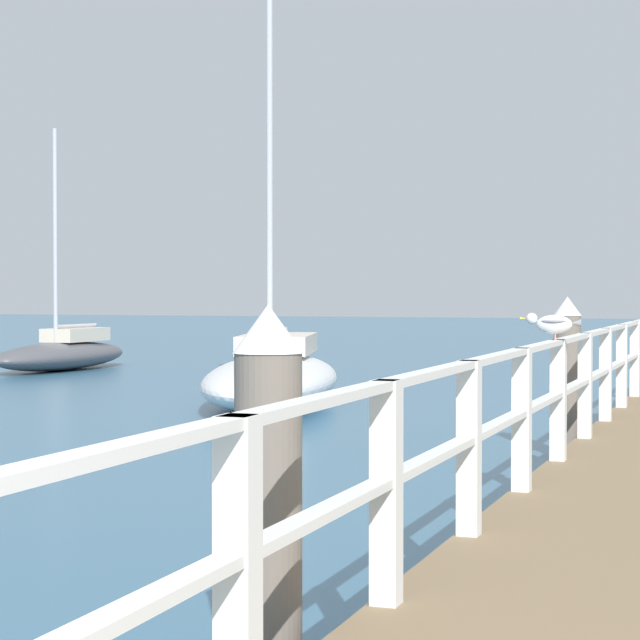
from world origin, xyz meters
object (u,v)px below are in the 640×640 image
object	(u,v)px
seagull_foreground	(553,323)
dock_piling_far	(567,376)
boat_4	(63,353)
boat_3	(273,376)
dock_piling_near	(268,508)

from	to	relation	value
seagull_foreground	dock_piling_far	bearing A→B (deg)	2.49
seagull_foreground	boat_4	distance (m)	19.27
boat_4	boat_3	bearing A→B (deg)	141.43
dock_piling_near	boat_3	distance (m)	13.90
dock_piling_near	boat_4	size ratio (longest dim) A/B	0.32
seagull_foreground	boat_4	xyz separation A→B (m)	(-13.08, 14.11, -1.12)
seagull_foreground	boat_3	distance (m)	9.68
boat_3	boat_4	xyz separation A→B (m)	(-7.54, 6.24, -0.07)
dock_piling_far	boat_4	distance (m)	16.69
boat_4	dock_piling_far	bearing A→B (deg)	140.65
dock_piling_near	dock_piling_far	bearing A→B (deg)	90.00
seagull_foreground	boat_3	bearing A→B (deg)	31.21
dock_piling_far	seagull_foreground	size ratio (longest dim) A/B	3.55
dock_piling_near	dock_piling_far	xyz separation A→B (m)	(0.00, 8.33, 0.00)
seagull_foreground	boat_3	size ratio (longest dim) A/B	0.06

